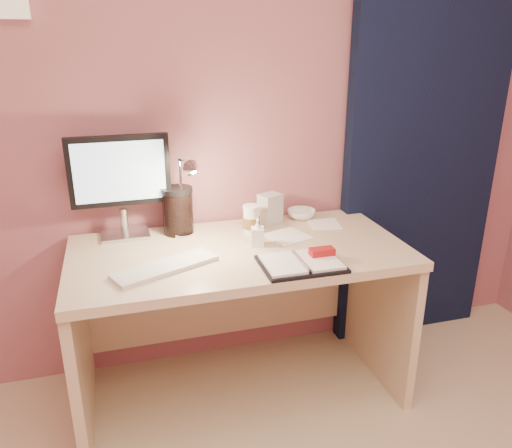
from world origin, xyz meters
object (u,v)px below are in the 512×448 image
object	(u,v)px
coffee_cup	(251,220)
desk_lamp	(179,192)
keyboard	(166,267)
dark_jar	(178,213)
bowl	(301,214)
monitor	(120,177)
lotion_bottle	(257,232)
product_box	(270,209)
planner	(303,262)
desk	(236,288)

from	to	relation	value
coffee_cup	desk_lamp	xyz separation A→B (m)	(-0.32, -0.05, 0.17)
keyboard	dark_jar	distance (m)	0.39
keyboard	bowl	size ratio (longest dim) A/B	3.00
monitor	lotion_bottle	xyz separation A→B (m)	(0.54, -0.26, -0.21)
lotion_bottle	product_box	distance (m)	0.27
keyboard	coffee_cup	size ratio (longest dim) A/B	3.21
bowl	product_box	distance (m)	0.18
planner	dark_jar	bearing A→B (deg)	131.34
keyboard	lotion_bottle	xyz separation A→B (m)	(0.40, 0.13, 0.05)
monitor	bowl	distance (m)	0.87
planner	desk_lamp	size ratio (longest dim) A/B	0.85
keyboard	lotion_bottle	world-z (taller)	lotion_bottle
lotion_bottle	bowl	bearing A→B (deg)	42.13
coffee_cup	lotion_bottle	distance (m)	0.15
keyboard	product_box	world-z (taller)	product_box
dark_jar	desk	bearing A→B (deg)	-38.48
keyboard	bowl	xyz separation A→B (m)	(0.70, 0.40, 0.01)
monitor	product_box	world-z (taller)	monitor
desk	planner	world-z (taller)	planner
dark_jar	monitor	bearing A→B (deg)	174.06
desk	monitor	bearing A→B (deg)	156.34
lotion_bottle	planner	bearing A→B (deg)	-64.41
desk	keyboard	bearing A→B (deg)	-148.89
keyboard	dark_jar	xyz separation A→B (m)	(0.10, 0.37, 0.09)
planner	product_box	size ratio (longest dim) A/B	2.14
keyboard	product_box	distance (m)	0.65
lotion_bottle	monitor	bearing A→B (deg)	153.70
keyboard	planner	bearing A→B (deg)	-35.82
planner	bowl	size ratio (longest dim) A/B	2.30
monitor	planner	distance (m)	0.86
dark_jar	desk_lamp	world-z (taller)	desk_lamp
coffee_cup	desk_lamp	size ratio (longest dim) A/B	0.35
monitor	bowl	world-z (taller)	monitor
keyboard	bowl	distance (m)	0.81
keyboard	dark_jar	bearing A→B (deg)	50.89
keyboard	lotion_bottle	size ratio (longest dim) A/B	3.46
monitor	keyboard	xyz separation A→B (m)	(0.13, -0.39, -0.26)
dark_jar	desk_lamp	distance (m)	0.19
monitor	lotion_bottle	world-z (taller)	monitor
coffee_cup	dark_jar	size ratio (longest dim) A/B	0.67
lotion_bottle	dark_jar	bearing A→B (deg)	141.40
product_box	desk	bearing A→B (deg)	-164.64
desk	coffee_cup	xyz separation A→B (m)	(0.10, 0.09, 0.29)
monitor	desk_lamp	world-z (taller)	monitor
planner	desk_lamp	distance (m)	0.59
bowl	dark_jar	bearing A→B (deg)	-176.87
coffee_cup	bowl	xyz separation A→B (m)	(0.29, 0.12, -0.04)
desk	desk_lamp	xyz separation A→B (m)	(-0.23, 0.04, 0.46)
lotion_bottle	product_box	xyz separation A→B (m)	(0.13, 0.24, 0.01)
bowl	desk_lamp	distance (m)	0.67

